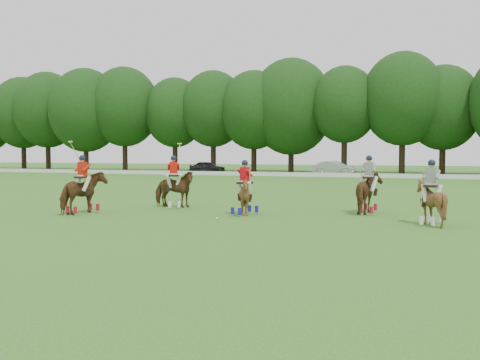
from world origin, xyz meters
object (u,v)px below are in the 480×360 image
(car_left, at_px, (207,167))
(polo_stripe_b, at_px, (431,202))
(polo_red_a, at_px, (83,192))
(polo_ball, at_px, (217,219))
(polo_stripe_a, at_px, (369,192))
(car_mid, at_px, (335,168))
(polo_red_b, at_px, (174,189))
(polo_red_c, at_px, (245,196))

(car_left, height_order, polo_stripe_b, polo_stripe_b)
(polo_red_a, xyz_separation_m, polo_ball, (6.01, 0.02, -0.85))
(polo_stripe_a, bearing_deg, polo_ball, -142.58)
(car_mid, relative_size, polo_red_a, 1.61)
(polo_red_a, distance_m, polo_ball, 6.07)
(polo_red_b, xyz_separation_m, polo_ball, (3.54, -3.44, -0.83))
(polo_red_a, bearing_deg, polo_stripe_a, 19.64)
(polo_red_c, distance_m, polo_stripe_a, 5.21)
(polo_ball, bearing_deg, car_mid, 93.32)
(car_left, relative_size, car_mid, 0.90)
(car_left, bearing_deg, polo_stripe_b, -149.82)
(polo_red_a, xyz_separation_m, polo_red_b, (2.47, 3.46, -0.02))
(car_left, relative_size, polo_ball, 48.05)
(polo_red_a, height_order, polo_stripe_a, polo_red_a)
(polo_red_c, distance_m, polo_ball, 1.93)
(polo_stripe_a, distance_m, polo_stripe_b, 3.79)
(polo_red_c, bearing_deg, polo_stripe_b, -4.76)
(polo_red_c, height_order, polo_stripe_a, polo_stripe_a)
(car_mid, relative_size, polo_red_c, 2.14)
(car_left, bearing_deg, polo_red_b, -161.67)
(polo_red_c, relative_size, polo_stripe_b, 0.97)
(car_mid, height_order, polo_stripe_a, polo_stripe_a)
(polo_red_c, height_order, polo_ball, polo_red_c)
(polo_red_a, height_order, polo_ball, polo_red_a)
(car_mid, relative_size, polo_red_b, 1.63)
(car_left, relative_size, polo_stripe_a, 1.78)
(car_left, bearing_deg, polo_ball, -158.97)
(polo_stripe_b, bearing_deg, polo_red_a, -175.34)
(car_mid, height_order, polo_ball, car_mid)
(polo_red_c, bearing_deg, car_left, 115.06)
(polo_red_a, bearing_deg, polo_ball, 0.16)
(polo_red_b, bearing_deg, polo_ball, -44.15)
(car_mid, bearing_deg, polo_stripe_a, -158.33)
(polo_stripe_a, xyz_separation_m, polo_ball, (-5.21, -3.99, -0.85))
(polo_red_c, bearing_deg, polo_red_a, -165.40)
(car_left, xyz_separation_m, polo_red_a, (11.64, -40.61, 0.16))
(polo_stripe_b, bearing_deg, polo_ball, -171.84)
(polo_ball, bearing_deg, polo_red_a, -179.84)
(polo_red_b, xyz_separation_m, polo_red_c, (4.08, -1.75, -0.08))
(car_left, height_order, polo_red_c, polo_red_c)
(polo_red_b, bearing_deg, car_left, 110.80)
(polo_red_a, bearing_deg, polo_stripe_b, 4.66)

